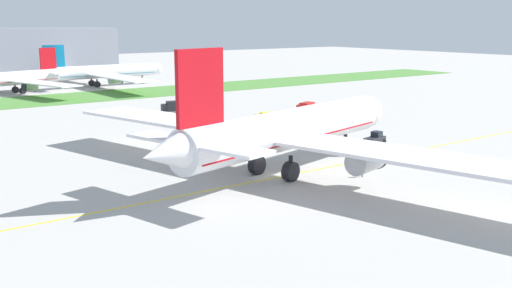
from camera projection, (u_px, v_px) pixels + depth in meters
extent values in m
plane|color=#ADAAA5|center=(262.00, 175.00, 80.63)|extent=(600.00, 600.00, 0.00)
cube|color=yellow|center=(272.00, 178.00, 78.99)|extent=(280.00, 0.36, 0.01)
cube|color=#4C8438|center=(40.00, 100.00, 156.51)|extent=(320.00, 24.00, 0.10)
cylinder|color=white|center=(288.00, 129.00, 80.56)|extent=(39.43, 14.54, 5.40)
cube|color=#B20C14|center=(288.00, 136.00, 80.75)|extent=(37.80, 13.75, 0.65)
sphere|color=white|center=(366.00, 111.00, 96.47)|extent=(5.13, 5.13, 5.13)
cone|color=white|center=(164.00, 154.00, 63.86)|extent=(6.86, 5.87, 4.59)
cube|color=#B20C14|center=(200.00, 87.00, 66.73)|extent=(6.99, 2.20, 8.64)
cube|color=white|center=(164.00, 137.00, 70.77)|extent=(6.24, 9.42, 0.38)
cube|color=white|center=(232.00, 149.00, 64.00)|extent=(6.24, 9.42, 0.38)
cube|color=white|center=(174.00, 120.00, 91.97)|extent=(16.76, 36.38, 0.43)
cube|color=white|center=(424.00, 158.00, 66.47)|extent=(16.76, 36.38, 0.43)
cylinder|color=#B7BABF|center=(217.00, 136.00, 88.21)|extent=(5.69, 4.10, 2.97)
cylinder|color=black|center=(229.00, 133.00, 90.15)|extent=(1.17, 3.14, 3.12)
cylinder|color=#B7BABF|center=(366.00, 160.00, 72.66)|extent=(5.69, 4.10, 2.97)
cylinder|color=black|center=(376.00, 157.00, 74.59)|extent=(1.17, 3.14, 3.12)
cylinder|color=black|center=(345.00, 140.00, 92.56)|extent=(0.56, 0.56, 2.09)
cylinder|color=black|center=(345.00, 147.00, 92.77)|extent=(2.77, 1.73, 2.57)
cylinder|color=black|center=(257.00, 157.00, 80.73)|extent=(0.56, 0.56, 2.09)
cylinder|color=black|center=(257.00, 165.00, 80.94)|extent=(2.77, 1.73, 2.57)
cylinder|color=black|center=(291.00, 164.00, 77.18)|extent=(0.56, 0.56, 2.09)
cylinder|color=black|center=(291.00, 171.00, 77.39)|extent=(2.77, 1.73, 2.57)
cube|color=black|center=(364.00, 108.00, 95.73)|extent=(2.80, 4.38, 0.97)
sphere|color=black|center=(195.00, 140.00, 70.88)|extent=(0.38, 0.38, 0.38)
sphere|color=black|center=(212.00, 136.00, 73.13)|extent=(0.38, 0.38, 0.38)
sphere|color=black|center=(229.00, 133.00, 75.38)|extent=(0.38, 0.38, 0.38)
sphere|color=black|center=(244.00, 130.00, 77.63)|extent=(0.38, 0.38, 0.38)
sphere|color=black|center=(259.00, 126.00, 79.88)|extent=(0.38, 0.38, 0.38)
sphere|color=black|center=(273.00, 124.00, 82.12)|extent=(0.38, 0.38, 0.38)
sphere|color=black|center=(286.00, 121.00, 84.37)|extent=(0.38, 0.38, 0.38)
sphere|color=black|center=(298.00, 118.00, 86.62)|extent=(0.38, 0.38, 0.38)
sphere|color=black|center=(310.00, 116.00, 88.87)|extent=(0.38, 0.38, 0.38)
sphere|color=black|center=(321.00, 114.00, 91.12)|extent=(0.38, 0.38, 0.38)
sphere|color=black|center=(332.00, 111.00, 93.36)|extent=(0.38, 0.38, 0.38)
cube|color=#26262B|center=(375.00, 140.00, 99.92)|extent=(4.73, 2.92, 0.93)
cube|color=black|center=(377.00, 134.00, 100.23)|extent=(1.89, 1.80, 0.90)
cylinder|color=black|center=(365.00, 145.00, 97.65)|extent=(1.78, 0.54, 0.12)
cylinder|color=black|center=(375.00, 145.00, 98.25)|extent=(0.96, 0.55, 0.90)
cylinder|color=black|center=(365.00, 143.00, 99.46)|extent=(0.96, 0.55, 0.90)
cylinder|color=black|center=(384.00, 142.00, 100.57)|extent=(0.96, 0.55, 0.90)
cylinder|color=black|center=(374.00, 140.00, 101.78)|extent=(0.96, 0.55, 0.90)
cylinder|color=black|center=(362.00, 174.00, 79.52)|extent=(0.13, 0.13, 0.87)
cylinder|color=#BFE519|center=(362.00, 169.00, 79.23)|extent=(0.10, 0.10, 0.56)
cylinder|color=black|center=(362.00, 174.00, 79.71)|extent=(0.13, 0.13, 0.87)
cylinder|color=#BFE519|center=(363.00, 168.00, 79.71)|extent=(0.10, 0.10, 0.56)
cube|color=#BFE519|center=(362.00, 168.00, 79.47)|extent=(0.52, 0.48, 0.62)
sphere|color=tan|center=(362.00, 165.00, 79.38)|extent=(0.24, 0.24, 0.24)
cube|color=yellow|center=(271.00, 118.00, 118.84)|extent=(4.16, 3.15, 2.18)
cube|color=yellow|center=(260.00, 119.00, 118.01)|extent=(1.95, 2.48, 1.86)
cube|color=#263347|center=(257.00, 118.00, 117.69)|extent=(0.57, 1.87, 0.82)
cylinder|color=black|center=(262.00, 125.00, 117.16)|extent=(0.95, 0.52, 0.90)
cylinder|color=black|center=(258.00, 123.00, 119.23)|extent=(0.95, 0.52, 0.90)
cylinder|color=black|center=(277.00, 124.00, 118.35)|extent=(0.95, 0.52, 0.90)
cylinder|color=black|center=(273.00, 122.00, 120.43)|extent=(0.95, 0.52, 0.90)
cube|color=#B21E19|center=(307.00, 107.00, 134.29)|extent=(4.24, 3.30, 2.05)
cube|color=#B21E19|center=(302.00, 109.00, 132.35)|extent=(2.08, 2.41, 1.78)
cube|color=#263347|center=(300.00, 108.00, 131.72)|extent=(0.70, 1.69, 0.78)
cylinder|color=black|center=(306.00, 113.00, 131.97)|extent=(0.95, 0.60, 0.90)
cylinder|color=black|center=(298.00, 112.00, 133.08)|extent=(0.95, 0.60, 0.90)
cylinder|color=black|center=(313.00, 111.00, 134.70)|extent=(0.95, 0.60, 0.90)
cylinder|color=black|center=(305.00, 111.00, 135.82)|extent=(0.95, 0.60, 0.90)
cube|color=black|center=(175.00, 106.00, 135.06)|extent=(4.04, 3.01, 2.27)
cube|color=black|center=(165.00, 108.00, 134.37)|extent=(1.92, 2.28, 1.65)
cube|color=#263347|center=(162.00, 107.00, 134.09)|extent=(0.58, 1.66, 0.73)
cylinder|color=black|center=(166.00, 112.00, 133.60)|extent=(0.95, 0.55, 0.90)
cylinder|color=black|center=(164.00, 111.00, 135.48)|extent=(0.95, 0.55, 0.90)
cylinder|color=black|center=(180.00, 111.00, 134.64)|extent=(0.95, 0.55, 0.90)
cylinder|color=black|center=(178.00, 110.00, 136.52)|extent=(0.95, 0.55, 0.90)
cylinder|color=white|center=(10.00, 79.00, 169.50)|extent=(29.26, 10.87, 3.94)
cube|color=#B20C14|center=(11.00, 81.00, 169.63)|extent=(28.05, 10.28, 0.47)
cone|color=white|center=(61.00, 74.00, 181.81)|extent=(5.01, 4.29, 3.34)
cube|color=#B20C14|center=(48.00, 58.00, 177.74)|extent=(5.19, 1.65, 6.30)
cube|color=white|center=(58.00, 74.00, 176.64)|extent=(4.64, 6.89, 0.28)
cube|color=white|center=(44.00, 73.00, 181.54)|extent=(4.64, 6.89, 0.28)
cube|color=white|center=(45.00, 83.00, 161.30)|extent=(12.57, 27.03, 0.31)
cylinder|color=#B7BABF|center=(30.00, 87.00, 164.56)|extent=(4.15, 3.00, 2.16)
cylinder|color=black|center=(24.00, 87.00, 163.14)|extent=(0.86, 2.28, 2.27)
cylinder|color=black|center=(23.00, 88.00, 170.52)|extent=(0.41, 0.41, 1.52)
cylinder|color=black|center=(23.00, 91.00, 170.68)|extent=(2.02, 1.27, 1.87)
cylinder|color=black|center=(15.00, 87.00, 173.10)|extent=(0.41, 0.41, 1.52)
cylinder|color=black|center=(15.00, 90.00, 173.25)|extent=(2.02, 1.27, 1.87)
cylinder|color=white|center=(102.00, 72.00, 190.15)|extent=(36.33, 4.61, 4.17)
cube|color=#0C6B9E|center=(103.00, 74.00, 190.30)|extent=(34.88, 4.26, 0.50)
sphere|color=white|center=(157.00, 69.00, 201.60)|extent=(3.96, 3.96, 3.96)
cone|color=white|center=(39.00, 74.00, 178.21)|extent=(4.63, 3.60, 3.54)
cube|color=#0C6B9E|center=(54.00, 56.00, 180.02)|extent=(6.54, 0.50, 6.67)
cube|color=white|center=(48.00, 71.00, 183.80)|extent=(4.07, 6.71, 0.29)
cube|color=white|center=(57.00, 73.00, 177.31)|extent=(4.07, 6.71, 0.29)
cube|color=white|center=(76.00, 70.00, 203.53)|extent=(8.38, 32.75, 0.33)
cube|color=white|center=(122.00, 78.00, 174.83)|extent=(8.38, 32.75, 0.33)
cylinder|color=#B7BABF|center=(87.00, 75.00, 198.70)|extent=(3.99, 2.34, 2.29)
cylinder|color=black|center=(93.00, 75.00, 199.88)|extent=(0.37, 2.41, 2.41)
cylinder|color=#B7BABF|center=(115.00, 80.00, 181.46)|extent=(3.99, 2.34, 2.29)
cylinder|color=black|center=(121.00, 80.00, 182.63)|extent=(0.37, 2.41, 2.41)
cylinder|color=black|center=(142.00, 78.00, 198.91)|extent=(0.44, 0.44, 1.61)
cylinder|color=black|center=(142.00, 81.00, 199.08)|extent=(1.99, 0.91, 1.98)
cylinder|color=black|center=(92.00, 81.00, 190.72)|extent=(0.44, 0.44, 1.61)
cylinder|color=black|center=(92.00, 83.00, 190.88)|extent=(1.99, 0.91, 1.98)
cylinder|color=black|center=(97.00, 82.00, 187.31)|extent=(0.44, 0.44, 1.61)
cylinder|color=black|center=(97.00, 84.00, 187.47)|extent=(1.99, 0.91, 1.98)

